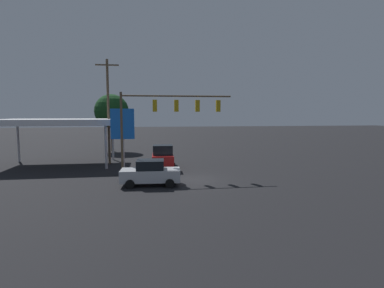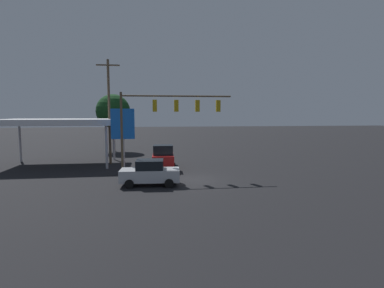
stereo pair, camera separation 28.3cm
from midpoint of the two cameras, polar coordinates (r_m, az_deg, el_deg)
ground_plane at (r=24.69m, az=0.96°, el=-6.77°), size 200.00×200.00×0.00m
traffic_signal_assembly at (r=25.51m, az=-4.53°, el=6.02°), size 9.40×0.43×7.15m
utility_pole at (r=33.09m, az=-15.27°, el=6.35°), size 2.40×0.26×11.03m
gas_station_canopy at (r=34.06m, az=-23.72°, el=3.79°), size 11.45×7.04×4.82m
price_sign at (r=27.40m, az=-12.76°, el=3.14°), size 2.07×0.27×5.82m
pickup_parked at (r=29.45m, az=-5.24°, el=-2.55°), size 2.42×5.27×2.40m
sedan_waiting at (r=22.75m, az=-7.66°, el=-5.46°), size 4.50×2.26×1.93m
street_tree at (r=43.95m, az=-14.62°, el=6.06°), size 4.77×4.77×8.12m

